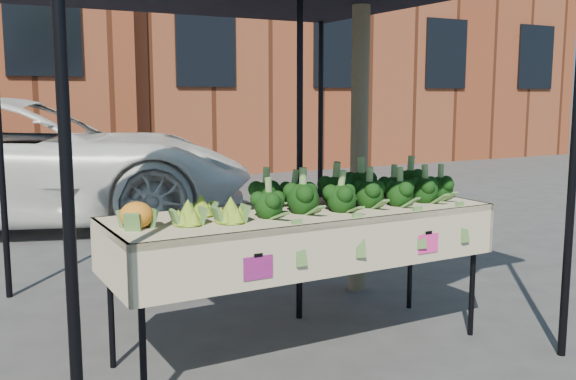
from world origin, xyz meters
name	(u,v)px	position (x,y,z in m)	size (l,w,h in m)	color
ground	(330,346)	(0.00, 0.00, 0.00)	(90.00, 90.00, 0.00)	#37373A
table	(303,281)	(-0.18, 0.02, 0.45)	(2.41, 0.82, 0.90)	beige
canopy	(249,129)	(-0.26, 0.64, 1.37)	(3.16, 3.16, 2.74)	black
broccoli_heap	(350,186)	(0.18, 0.05, 1.02)	(1.53, 0.56, 0.24)	black
romanesco_cluster	(202,204)	(-0.85, 0.01, 0.99)	(0.42, 0.46, 0.19)	#87A927
cauliflower_pair	(136,213)	(-1.23, -0.03, 0.98)	(0.19, 0.19, 0.17)	orange
street_tree	(361,37)	(0.86, 0.95, 2.06)	(2.09, 2.09, 4.11)	#1E4C14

